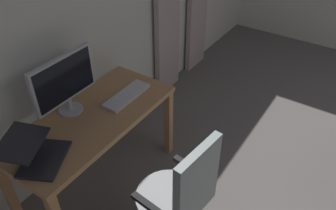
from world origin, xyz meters
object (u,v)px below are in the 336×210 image
object	(u,v)px
computer_monitor	(64,81)
laptop	(36,153)
office_chair	(178,205)
computer_keyboard	(127,95)
desk	(93,128)
computer_mouse	(25,133)

from	to	relation	value
computer_monitor	laptop	distance (m)	0.55
laptop	office_chair	bearing A→B (deg)	86.10
office_chair	computer_keyboard	distance (m)	0.96
desk	computer_mouse	size ratio (longest dim) A/B	13.44
desk	computer_mouse	xyz separation A→B (m)	(0.40, -0.23, 0.12)
computer_monitor	computer_keyboard	distance (m)	0.50
desk	laptop	distance (m)	0.52
computer_monitor	computer_mouse	bearing A→B (deg)	-7.62
office_chair	laptop	size ratio (longest dim) A/B	2.21
computer_monitor	computer_keyboard	xyz separation A→B (m)	(-0.37, 0.24, -0.24)
computer_monitor	computer_mouse	world-z (taller)	computer_monitor
desk	computer_keyboard	xyz separation A→B (m)	(-0.34, 0.06, 0.12)
office_chair	computer_keyboard	xyz separation A→B (m)	(-0.48, -0.79, 0.26)
desk	office_chair	world-z (taller)	office_chair
computer_mouse	computer_monitor	bearing A→B (deg)	172.38
office_chair	computer_mouse	size ratio (longest dim) A/B	10.46
office_chair	computer_keyboard	size ratio (longest dim) A/B	2.43
computer_mouse	computer_keyboard	bearing A→B (deg)	158.26
office_chair	computer_keyboard	world-z (taller)	office_chair
computer_keyboard	computer_mouse	size ratio (longest dim) A/B	4.31
computer_mouse	office_chair	bearing A→B (deg)	103.24
computer_monitor	computer_keyboard	bearing A→B (deg)	146.29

